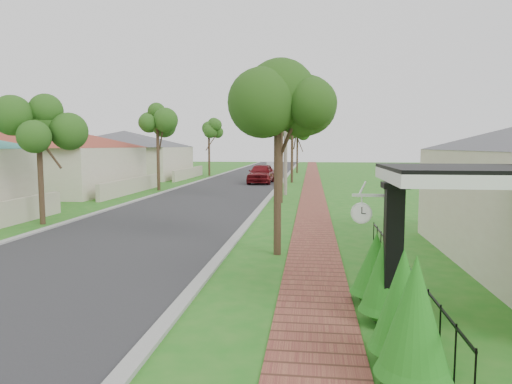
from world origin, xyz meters
The scene contains 16 objects.
ground centered at (0.00, 0.00, 0.00)m, with size 160.00×160.00×0.00m, color #22721B.
road centered at (-3.00, 20.00, 0.00)m, with size 7.00×120.00×0.02m, color #28282B.
kerb_right centered at (0.65, 20.00, 0.00)m, with size 0.30×120.00×0.10m, color #9E9E99.
kerb_left centered at (-6.65, 20.00, 0.00)m, with size 0.30×120.00×0.10m, color #9E9E99.
sidewalk centered at (3.25, 20.00, 0.00)m, with size 1.50×120.00×0.03m, color #94533B.
porch_post centered at (4.55, -1.00, 1.12)m, with size 0.48×0.48×2.52m.
picket_fence centered at (4.90, 0.00, 0.53)m, with size 0.03×8.02×1.00m.
street_trees centered at (-2.87, 26.84, 4.54)m, with size 10.70×37.65×5.89m.
hedge_row centered at (4.45, -1.59, 0.80)m, with size 0.89×4.28×1.88m.
far_house_red centered at (-14.97, 20.00, 2.34)m, with size 15.56×15.56×4.60m.
far_house_grey centered at (-14.97, 34.00, 2.34)m, with size 15.56×15.56×4.60m.
parked_car_red centered at (-1.00, 28.89, 0.82)m, with size 1.93×4.79×1.63m, color maroon.
parked_car_white centered at (-1.00, 40.81, 0.66)m, with size 1.39×3.99×1.32m, color #BEBDC0.
near_tree centered at (2.20, 4.03, 4.38)m, with size 2.14×2.14×5.50m.
utility_pole centered at (1.51, 20.00, 3.82)m, with size 1.20×0.24×7.53m.
station_clock centered at (4.06, -0.60, 1.95)m, with size 0.64×0.13×0.53m.
Camera 1 is at (3.15, -8.85, 3.12)m, focal length 32.00 mm.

